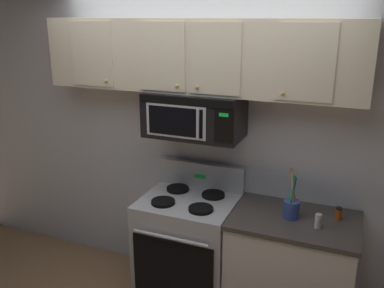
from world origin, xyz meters
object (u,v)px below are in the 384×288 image
object	(u,v)px
utensil_crock_blue	(292,206)
spice_jar	(339,213)
salt_shaker	(318,221)
stove_range	(189,247)
over_range_microwave	(194,115)

from	to	relation	value
utensil_crock_blue	spice_jar	size ratio (longest dim) A/B	3.97
salt_shaker	spice_jar	bearing A→B (deg)	56.07
stove_range	spice_jar	xyz separation A→B (m)	(1.14, 0.10, 0.48)
utensil_crock_blue	spice_jar	world-z (taller)	utensil_crock_blue
over_range_microwave	utensil_crock_blue	world-z (taller)	over_range_microwave
stove_range	utensil_crock_blue	xyz separation A→B (m)	(0.81, -0.00, 0.52)
over_range_microwave	utensil_crock_blue	distance (m)	1.01
salt_shaker	spice_jar	distance (m)	0.22
over_range_microwave	salt_shaker	xyz separation A→B (m)	(1.01, -0.20, -0.62)
utensil_crock_blue	salt_shaker	xyz separation A→B (m)	(0.20, -0.08, -0.04)
stove_range	over_range_microwave	bearing A→B (deg)	90.14
over_range_microwave	stove_range	bearing A→B (deg)	-89.86
stove_range	spice_jar	distance (m)	1.24
salt_shaker	spice_jar	world-z (taller)	salt_shaker
stove_range	salt_shaker	bearing A→B (deg)	-4.64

